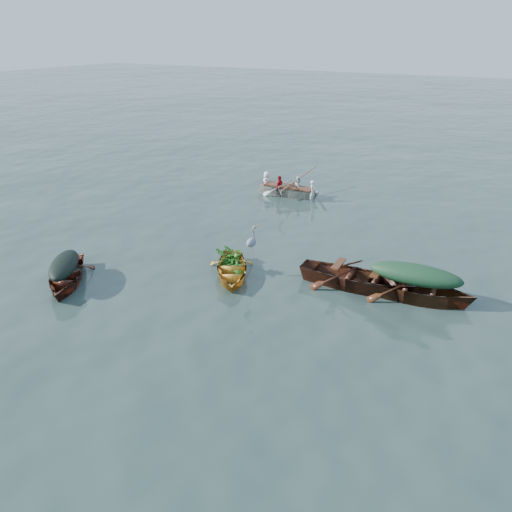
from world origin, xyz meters
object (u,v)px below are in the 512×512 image
at_px(yellow_dinghy, 232,276).
at_px(rowed_boat, 289,196).
at_px(dark_covered_boat, 67,283).
at_px(open_wooden_boat, 356,288).
at_px(heron, 251,247).
at_px(green_tarp_boat, 412,299).

height_order(yellow_dinghy, rowed_boat, rowed_boat).
xyz_separation_m(dark_covered_boat, open_wooden_boat, (6.84, 3.46, 0.00)).
bearing_deg(yellow_dinghy, heron, 5.19).
height_order(dark_covered_boat, open_wooden_boat, open_wooden_boat).
height_order(yellow_dinghy, dark_covered_boat, dark_covered_boat).
bearing_deg(heron, green_tarp_boat, -20.78).
distance_m(green_tarp_boat, rowed_boat, 8.88).
height_order(green_tarp_boat, open_wooden_boat, open_wooden_boat).
height_order(yellow_dinghy, open_wooden_boat, open_wooden_boat).
height_order(yellow_dinghy, green_tarp_boat, green_tarp_boat).
bearing_deg(open_wooden_boat, dark_covered_boat, 115.30).
distance_m(open_wooden_boat, heron, 2.96).
xyz_separation_m(dark_covered_boat, rowed_boat, (1.91, 9.76, 0.00)).
height_order(dark_covered_boat, green_tarp_boat, green_tarp_boat).
bearing_deg(yellow_dinghy, green_tarp_boat, -17.87).
relative_size(green_tarp_boat, open_wooden_boat, 0.97).
xyz_separation_m(yellow_dinghy, green_tarp_boat, (4.64, 1.09, 0.00)).
bearing_deg(heron, open_wooden_boat, -17.62).
bearing_deg(rowed_boat, yellow_dinghy, -166.41).
xyz_separation_m(rowed_boat, heron, (2.17, -6.96, 0.84)).
xyz_separation_m(green_tarp_boat, heron, (-4.20, -0.77, 0.84)).
bearing_deg(green_tarp_boat, heron, 96.24).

